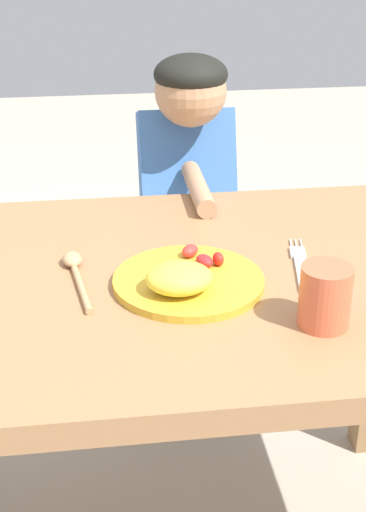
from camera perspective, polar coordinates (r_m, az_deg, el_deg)
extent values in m
cube|color=#A17148|center=(1.28, -2.30, -2.44)|extent=(1.32, 0.76, 0.04)
cylinder|color=gold|center=(1.24, 0.43, -1.97)|extent=(0.26, 0.26, 0.01)
ellipsoid|color=yellow|center=(1.18, -0.30, -1.73)|extent=(0.11, 0.09, 0.05)
ellipsoid|color=red|center=(1.28, 2.73, -0.18)|extent=(0.02, 0.03, 0.02)
ellipsoid|color=red|center=(1.27, 1.66, -0.31)|extent=(0.04, 0.04, 0.02)
ellipsoid|color=red|center=(1.31, 0.55, 0.41)|extent=(0.04, 0.04, 0.02)
cube|color=silver|center=(1.29, 9.20, -1.41)|extent=(0.04, 0.13, 0.01)
cube|color=silver|center=(1.36, 8.88, 0.25)|extent=(0.03, 0.05, 0.01)
cylinder|color=silver|center=(1.40, 9.14, 0.95)|extent=(0.01, 0.04, 0.00)
cylinder|color=silver|center=(1.40, 8.75, 0.96)|extent=(0.01, 0.04, 0.00)
cylinder|color=silver|center=(1.40, 8.36, 0.97)|extent=(0.01, 0.04, 0.00)
cylinder|color=tan|center=(1.23, -7.88, -2.53)|extent=(0.03, 0.16, 0.01)
ellipsoid|color=tan|center=(1.32, -8.59, -0.25)|extent=(0.04, 0.06, 0.02)
cylinder|color=#E06441|center=(1.13, 10.95, -3.10)|extent=(0.08, 0.08, 0.10)
cube|color=#4B5160|center=(2.00, 0.08, -4.48)|extent=(0.22, 0.12, 0.47)
cube|color=#3F72BF|center=(1.78, 0.32, 5.68)|extent=(0.23, 0.21, 0.36)
sphere|color=tan|center=(1.66, 0.60, 12.70)|extent=(0.16, 0.16, 0.16)
ellipsoid|color=black|center=(1.65, 0.60, 13.91)|extent=(0.16, 0.16, 0.09)
cylinder|color=tan|center=(1.60, 1.18, 5.27)|extent=(0.04, 0.24, 0.04)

